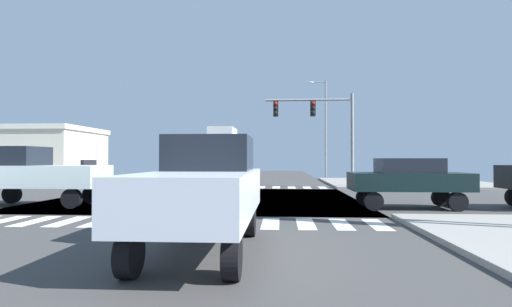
% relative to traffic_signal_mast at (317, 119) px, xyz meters
% --- Properties ---
extents(ground, '(90.00, 90.00, 0.05)m').
position_rel_traffic_signal_mast_xyz_m(ground, '(-5.91, -6.92, -4.48)').
color(ground, '#3E3D3C').
extents(sidewalk_corner_ne, '(12.00, 12.00, 0.14)m').
position_rel_traffic_signal_mast_xyz_m(sidewalk_corner_ne, '(7.09, 5.08, -4.39)').
color(sidewalk_corner_ne, gray).
rests_on(sidewalk_corner_ne, ground).
extents(sidewalk_corner_nw, '(12.00, 12.00, 0.14)m').
position_rel_traffic_signal_mast_xyz_m(sidewalk_corner_nw, '(-18.91, 5.08, -4.39)').
color(sidewalk_corner_nw, gray).
rests_on(sidewalk_corner_nw, ground).
extents(crosswalk_near, '(13.50, 2.00, 0.01)m').
position_rel_traffic_signal_mast_xyz_m(crosswalk_near, '(-6.16, -14.22, -4.45)').
color(crosswalk_near, silver).
rests_on(crosswalk_near, ground).
extents(crosswalk_far, '(13.50, 2.00, 0.01)m').
position_rel_traffic_signal_mast_xyz_m(crosswalk_far, '(-6.16, 0.38, -4.45)').
color(crosswalk_far, silver).
rests_on(crosswalk_far, ground).
extents(traffic_signal_mast, '(5.65, 0.55, 6.07)m').
position_rel_traffic_signal_mast_xyz_m(traffic_signal_mast, '(0.00, 0.00, 0.00)').
color(traffic_signal_mast, gray).
rests_on(traffic_signal_mast, ground).
extents(street_lamp, '(1.78, 0.32, 9.36)m').
position_rel_traffic_signal_mast_xyz_m(street_lamp, '(1.72, 12.50, 1.04)').
color(street_lamp, gray).
rests_on(street_lamp, ground).
extents(bank_building, '(13.50, 8.16, 4.62)m').
position_rel_traffic_signal_mast_xyz_m(bank_building, '(-24.98, 7.95, -2.14)').
color(bank_building, beige).
rests_on(bank_building, ground).
extents(suv_nearside_1, '(1.96, 4.60, 2.34)m').
position_rel_traffic_signal_mast_xyz_m(suv_nearside_1, '(-10.91, 28.85, -3.06)').
color(suv_nearside_1, black).
rests_on(suv_nearside_1, ground).
extents(pickup_crossing_1, '(5.10, 2.00, 2.35)m').
position_rel_traffic_signal_mast_xyz_m(pickup_crossing_1, '(-12.09, -10.42, -3.17)').
color(pickup_crossing_1, black).
rests_on(pickup_crossing_1, ground).
extents(sedan_trailing_1, '(4.30, 1.80, 1.88)m').
position_rel_traffic_signal_mast_xyz_m(sedan_trailing_1, '(2.42, -10.42, -3.34)').
color(sedan_trailing_1, black).
rests_on(sedan_trailing_1, ground).
extents(box_truck_middle_1, '(2.40, 7.20, 4.85)m').
position_rel_traffic_signal_mast_xyz_m(box_truck_middle_1, '(-7.91, 11.15, -1.89)').
color(box_truck_middle_1, black).
rests_on(box_truck_middle_1, ground).
extents(pickup_outer_2, '(2.00, 5.10, 2.35)m').
position_rel_traffic_signal_mast_xyz_m(pickup_outer_2, '(-3.91, -17.66, -3.17)').
color(pickup_outer_2, black).
rests_on(pickup_outer_2, ground).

